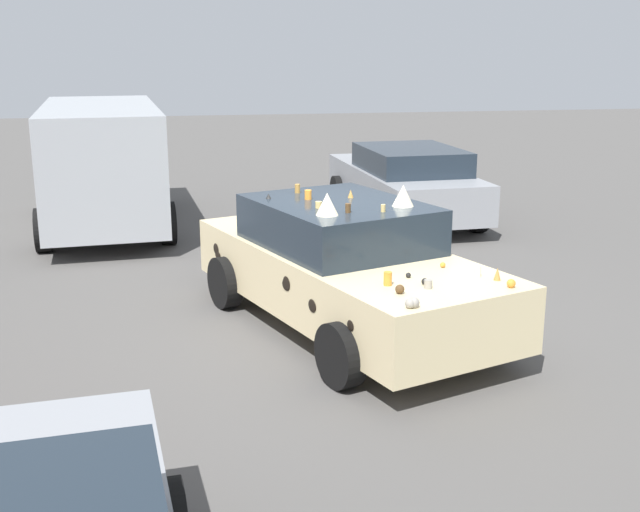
{
  "coord_description": "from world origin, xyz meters",
  "views": [
    {
      "loc": [
        -8.76,
        1.92,
        3.27
      ],
      "look_at": [
        0.0,
        0.3,
        0.9
      ],
      "focal_mm": 44.74,
      "sensor_mm": 36.0,
      "label": 1
    }
  ],
  "objects": [
    {
      "name": "parked_van_near_left",
      "position": [
        6.07,
        3.18,
        1.25
      ],
      "size": [
        5.41,
        2.55,
        2.23
      ],
      "rotation": [
        0.0,
        0.0,
        3.22
      ],
      "color": "#9EA3A8",
      "rests_on": "ground"
    },
    {
      "name": "parked_sedan_row_back_center",
      "position": [
        5.78,
        -2.43,
        0.73
      ],
      "size": [
        4.67,
        2.24,
        1.42
      ],
      "rotation": [
        0.0,
        0.0,
        0.05
      ],
      "color": "gray",
      "rests_on": "ground"
    },
    {
      "name": "ground_plane",
      "position": [
        0.0,
        0.0,
        0.0
      ],
      "size": [
        60.0,
        60.0,
        0.0
      ],
      "primitive_type": "plane",
      "color": "#514F4C"
    },
    {
      "name": "art_car_decorated",
      "position": [
        0.03,
        0.01,
        0.76
      ],
      "size": [
        4.92,
        3.22,
        1.74
      ],
      "rotation": [
        0.0,
        0.0,
        3.48
      ],
      "color": "beige",
      "rests_on": "ground"
    }
  ]
}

